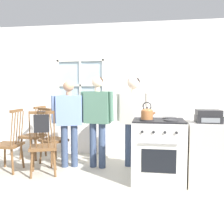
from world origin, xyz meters
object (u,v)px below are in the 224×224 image
at_px(chair_near_stove, 34,135).
at_px(stereo, 208,116).
at_px(side_counter, 207,154).
at_px(person_teen_center, 97,113).
at_px(handbag, 41,123).
at_px(chair_center_cluster, 52,140).
at_px(person_elderly_left, 69,115).
at_px(person_adult_right, 133,112).
at_px(chair_near_wall, 9,144).
at_px(chair_by_window, 43,147).
at_px(potted_plant, 85,108).
at_px(stove, 158,150).
at_px(kettle, 147,113).

bearing_deg(chair_near_stove, stereo, 78.99).
relative_size(side_counter, stereo, 2.65).
height_order(person_teen_center, handbag, person_teen_center).
xyz_separation_m(chair_center_cluster, person_elderly_left, (0.36, -0.10, 0.46)).
xyz_separation_m(person_teen_center, person_adult_right, (0.61, 0.14, 0.02)).
relative_size(person_elderly_left, side_counter, 1.68).
bearing_deg(person_elderly_left, side_counter, -30.97).
height_order(chair_center_cluster, stereo, stereo).
bearing_deg(chair_near_wall, person_teen_center, 103.96).
distance_m(chair_by_window, person_elderly_left, 0.71).
distance_m(person_elderly_left, side_counter, 2.31).
height_order(person_teen_center, potted_plant, person_teen_center).
bearing_deg(chair_near_wall, handbag, 64.42).
relative_size(chair_center_cluster, potted_plant, 4.00).
height_order(chair_center_cluster, person_adult_right, person_adult_right).
xyz_separation_m(chair_by_window, stove, (1.80, -0.01, 0.02)).
bearing_deg(chair_near_stove, side_counter, 79.34).
xyz_separation_m(chair_near_wall, person_teen_center, (1.41, 0.42, 0.51)).
bearing_deg(stove, chair_near_stove, 159.20).
bearing_deg(chair_near_wall, person_adult_right, 102.88).
height_order(kettle, stereo, kettle).
bearing_deg(stereo, potted_plant, 146.28).
bearing_deg(chair_center_cluster, potted_plant, -84.73).
bearing_deg(chair_center_cluster, person_adult_right, -143.79).
xyz_separation_m(chair_by_window, stereo, (2.48, -0.08, 0.54)).
relative_size(person_elderly_left, potted_plant, 5.85).
distance_m(chair_near_stove, stereo, 3.27).
bearing_deg(stereo, stove, 174.08).
xyz_separation_m(chair_by_window, kettle, (1.63, -0.14, 0.57)).
relative_size(chair_near_stove, side_counter, 1.15).
bearing_deg(side_counter, potted_plant, 146.66).
bearing_deg(chair_by_window, chair_near_wall, -29.07).
distance_m(stove, handbag, 1.77).
bearing_deg(stereo, side_counter, 90.00).
bearing_deg(chair_near_wall, chair_by_window, 79.48).
distance_m(chair_near_stove, side_counter, 3.22).
relative_size(chair_near_stove, stereo, 3.05).
bearing_deg(person_teen_center, handbag, -125.04).
bearing_deg(stove, kettle, -141.90).
xyz_separation_m(person_teen_center, potted_plant, (-0.44, 0.85, 0.03)).
distance_m(potted_plant, stereo, 2.57).
bearing_deg(chair_near_wall, chair_near_stove, 174.95).
relative_size(kettle, handbag, 0.80).
distance_m(chair_by_window, person_teen_center, 1.06).
relative_size(person_elderly_left, stereo, 4.46).
xyz_separation_m(kettle, side_counter, (0.84, 0.08, -0.57)).
xyz_separation_m(kettle, stereo, (0.84, 0.06, -0.04)).
height_order(chair_near_wall, stereo, stereo).
xyz_separation_m(chair_near_stove, stereo, (3.08, -0.98, 0.54)).
relative_size(chair_near_wall, person_elderly_left, 0.69).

